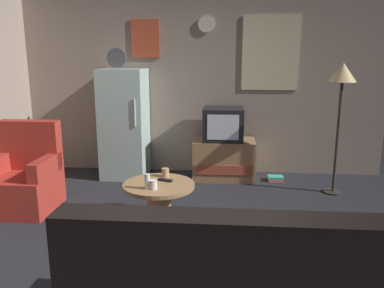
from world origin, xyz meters
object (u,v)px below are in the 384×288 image
coffee_table (159,203)px  remote_control (165,180)px  book_stack (275,178)px  wine_glass (147,182)px  mug_ceramic_white (153,185)px  fridge (124,123)px  armchair (24,179)px  tv_stand (224,159)px  mug_ceramic_tan (165,172)px  standing_lamp (342,83)px  crt_tv (223,124)px

coffee_table → remote_control: remote_control is taller
book_stack → coffee_table: bearing=-132.6°
wine_glass → mug_ceramic_white: 0.06m
fridge → remote_control: 1.70m
coffee_table → armchair: size_ratio=0.75×
book_stack → mug_ceramic_white: bearing=-130.0°
coffee_table → wine_glass: wine_glass is taller
tv_stand → mug_ceramic_white: bearing=-111.4°
coffee_table → mug_ceramic_tan: 0.35m
coffee_table → mug_ceramic_tan: size_ratio=8.00×
armchair → book_stack: armchair is taller
fridge → book_stack: size_ratio=8.56×
wine_glass → mug_ceramic_white: bearing=1.9°
wine_glass → armchair: 1.54m
coffee_table → mug_ceramic_white: size_ratio=8.00×
standing_lamp → armchair: standing_lamp is taller
crt_tv → coffee_table: 1.76m
mug_ceramic_tan → book_stack: 1.86m
wine_glass → mug_ceramic_white: wine_glass is taller
tv_stand → mug_ceramic_tan: 1.46m
book_stack → remote_control: bearing=-133.1°
mug_ceramic_white → coffee_table: bearing=81.9°
remote_control → armchair: (-1.61, 0.19, -0.09)m
tv_stand → mug_ceramic_tan: tv_stand is taller
crt_tv → wine_glass: size_ratio=3.60×
fridge → coffee_table: (0.74, -1.55, -0.54)m
crt_tv → wine_glass: 1.88m
crt_tv → remote_control: size_ratio=3.60×
wine_glass → tv_stand: bearing=67.1°
mug_ceramic_white → remote_control: bearing=72.6°
fridge → standing_lamp: 2.86m
standing_lamp → armchair: bearing=-167.3°
mug_ceramic_white → remote_control: size_ratio=0.60×
standing_lamp → coffee_table: standing_lamp is taller
crt_tv → standing_lamp: (1.39, -0.48, 0.59)m
tv_stand → armchair: size_ratio=0.87×
tv_stand → book_stack: (0.71, -0.07, -0.24)m
crt_tv → armchair: size_ratio=0.56×
fridge → remote_control: size_ratio=11.80×
fridge → remote_control: bearing=-61.6°
fridge → wine_glass: (0.66, -1.72, -0.26)m
armchair → remote_control: bearing=-6.7°
wine_glass → book_stack: wine_glass is taller
fridge → coffee_table: fridge is taller
fridge → mug_ceramic_white: (0.71, -1.72, -0.29)m
crt_tv → armchair: crt_tv is taller
wine_glass → mug_ceramic_tan: bearing=74.4°
tv_stand → standing_lamp: bearing=-19.3°
standing_lamp → wine_glass: 2.58m
wine_glass → mug_ceramic_tan: 0.42m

